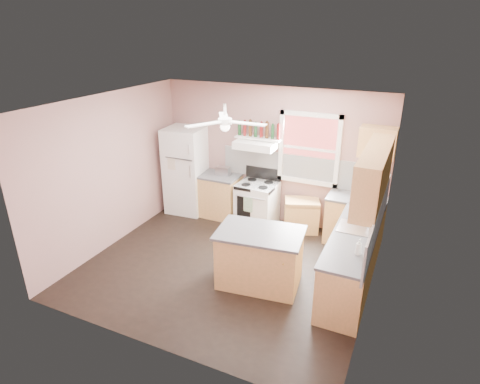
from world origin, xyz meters
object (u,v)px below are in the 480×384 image
at_px(toaster, 223,171).
at_px(cart, 301,215).
at_px(island, 260,259).
at_px(refrigerator, 186,170).
at_px(stove, 257,204).

relative_size(toaster, cart, 0.43).
height_order(toaster, island, toaster).
bearing_deg(cart, refrigerator, 162.00).
bearing_deg(stove, toaster, 178.70).
bearing_deg(refrigerator, island, -42.22).
bearing_deg(toaster, refrigerator, -179.48).
relative_size(refrigerator, toaster, 6.46).
height_order(refrigerator, stove, refrigerator).
xyz_separation_m(refrigerator, stove, (1.61, 0.01, -0.47)).
height_order(stove, island, same).
distance_m(stove, cart, 0.90).
height_order(toaster, stove, toaster).
height_order(refrigerator, island, refrigerator).
xyz_separation_m(refrigerator, toaster, (0.83, 0.07, 0.09)).
distance_m(refrigerator, stove, 1.68).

